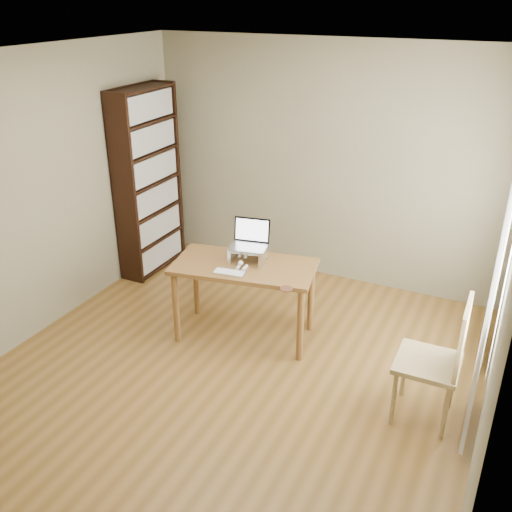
{
  "coord_description": "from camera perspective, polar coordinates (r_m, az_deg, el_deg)",
  "views": [
    {
      "loc": [
        1.96,
        -3.45,
        3.02
      ],
      "look_at": [
        -0.05,
        0.66,
        0.87
      ],
      "focal_mm": 40.0,
      "sensor_mm": 36.0,
      "label": 1
    }
  ],
  "objects": [
    {
      "name": "laptop",
      "position": [
        5.21,
        -0.51,
        1.65
      ],
      "size": [
        0.37,
        0.34,
        0.24
      ],
      "rotation": [
        0.0,
        0.0,
        0.18
      ],
      "color": "silver",
      "rests_on": "laptop_stand"
    },
    {
      "name": "cat",
      "position": [
        5.24,
        -0.58,
        0.24
      ],
      "size": [
        0.24,
        0.48,
        0.15
      ],
      "rotation": [
        0.0,
        0.0,
        0.1
      ],
      "color": "#433C35",
      "rests_on": "desk"
    },
    {
      "name": "desk",
      "position": [
        5.23,
        -1.18,
        -1.92
      ],
      "size": [
        1.38,
        0.87,
        0.75
      ],
      "rotation": [
        0.0,
        0.0,
        0.18
      ],
      "color": "brown",
      "rests_on": "ground"
    },
    {
      "name": "chair",
      "position": [
        4.46,
        17.97,
        -9.63
      ],
      "size": [
        0.47,
        0.47,
        1.05
      ],
      "rotation": [
        0.0,
        0.0,
        0.01
      ],
      "color": "tan",
      "rests_on": "ground"
    },
    {
      "name": "room",
      "position": [
        4.32,
        -2.82,
        1.69
      ],
      "size": [
        4.04,
        4.54,
        2.64
      ],
      "color": "brown",
      "rests_on": "ground"
    },
    {
      "name": "keyboard",
      "position": [
        5.02,
        -2.69,
        -1.67
      ],
      "size": [
        0.3,
        0.16,
        0.02
      ],
      "rotation": [
        0.0,
        0.0,
        0.14
      ],
      "color": "silver",
      "rests_on": "desk"
    },
    {
      "name": "coaster",
      "position": [
        4.77,
        3.06,
        -3.29
      ],
      "size": [
        0.11,
        0.11,
        0.01
      ],
      "primitive_type": "cylinder",
      "color": "#54301C",
      "rests_on": "desk"
    },
    {
      "name": "bookshelf",
      "position": [
        6.58,
        -10.73,
        7.29
      ],
      "size": [
        0.3,
        0.9,
        2.1
      ],
      "color": "black",
      "rests_on": "ground"
    },
    {
      "name": "laptop_stand",
      "position": [
        5.21,
        -0.8,
        0.31
      ],
      "size": [
        0.32,
        0.25,
        0.13
      ],
      "rotation": [
        0.0,
        0.0,
        0.18
      ],
      "color": "silver",
      "rests_on": "desk"
    },
    {
      "name": "curtains",
      "position": [
        4.64,
        23.23,
        -0.52
      ],
      "size": [
        0.03,
        1.9,
        2.25
      ],
      "color": "white",
      "rests_on": "ground"
    }
  ]
}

